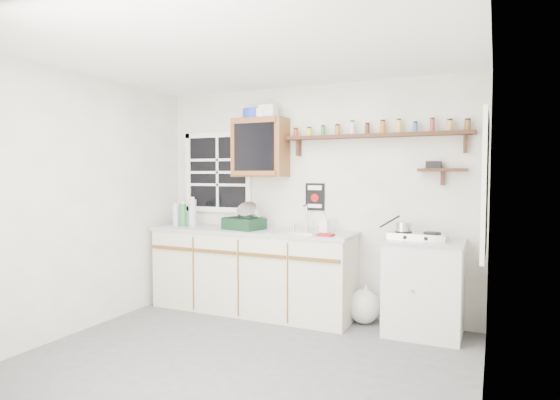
{
  "coord_description": "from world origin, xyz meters",
  "views": [
    {
      "loc": [
        1.85,
        -3.23,
        1.53
      ],
      "look_at": [
        0.11,
        0.55,
        1.3
      ],
      "focal_mm": 30.0,
      "sensor_mm": 36.0,
      "label": 1
    }
  ],
  "objects_px": {
    "spice_shelf": "(376,135)",
    "dish_rack": "(245,220)",
    "upper_cabinet": "(260,148)",
    "main_cabinet": "(252,270)",
    "right_cabinet": "(423,287)",
    "hotplate": "(418,236)"
  },
  "relations": [
    {
      "from": "spice_shelf",
      "to": "dish_rack",
      "type": "relative_size",
      "value": 4.1
    },
    {
      "from": "upper_cabinet",
      "to": "dish_rack",
      "type": "relative_size",
      "value": 1.39
    },
    {
      "from": "main_cabinet",
      "to": "spice_shelf",
      "type": "distance_m",
      "value": 1.99
    },
    {
      "from": "main_cabinet",
      "to": "upper_cabinet",
      "type": "relative_size",
      "value": 3.55
    },
    {
      "from": "upper_cabinet",
      "to": "dish_rack",
      "type": "xyz_separation_m",
      "value": [
        -0.1,
        -0.18,
        -0.81
      ]
    },
    {
      "from": "main_cabinet",
      "to": "upper_cabinet",
      "type": "height_order",
      "value": "upper_cabinet"
    },
    {
      "from": "upper_cabinet",
      "to": "main_cabinet",
      "type": "bearing_deg",
      "value": -103.68
    },
    {
      "from": "main_cabinet",
      "to": "spice_shelf",
      "type": "relative_size",
      "value": 1.21
    },
    {
      "from": "right_cabinet",
      "to": "dish_rack",
      "type": "xyz_separation_m",
      "value": [
        -1.9,
        -0.06,
        0.56
      ]
    },
    {
      "from": "main_cabinet",
      "to": "hotplate",
      "type": "distance_m",
      "value": 1.84
    },
    {
      "from": "spice_shelf",
      "to": "hotplate",
      "type": "distance_m",
      "value": 1.1
    },
    {
      "from": "right_cabinet",
      "to": "hotplate",
      "type": "bearing_deg",
      "value": -161.0
    },
    {
      "from": "right_cabinet",
      "to": "upper_cabinet",
      "type": "relative_size",
      "value": 1.4
    },
    {
      "from": "right_cabinet",
      "to": "upper_cabinet",
      "type": "xyz_separation_m",
      "value": [
        -1.8,
        0.12,
        1.37
      ]
    },
    {
      "from": "main_cabinet",
      "to": "spice_shelf",
      "type": "bearing_deg",
      "value": 9.14
    },
    {
      "from": "dish_rack",
      "to": "hotplate",
      "type": "height_order",
      "value": "dish_rack"
    },
    {
      "from": "spice_shelf",
      "to": "main_cabinet",
      "type": "bearing_deg",
      "value": -170.86
    },
    {
      "from": "upper_cabinet",
      "to": "dish_rack",
      "type": "bearing_deg",
      "value": -119.06
    },
    {
      "from": "upper_cabinet",
      "to": "spice_shelf",
      "type": "bearing_deg",
      "value": 3.07
    },
    {
      "from": "spice_shelf",
      "to": "upper_cabinet",
      "type": "bearing_deg",
      "value": -176.93
    },
    {
      "from": "main_cabinet",
      "to": "hotplate",
      "type": "relative_size",
      "value": 4.34
    },
    {
      "from": "upper_cabinet",
      "to": "hotplate",
      "type": "distance_m",
      "value": 1.96
    }
  ]
}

